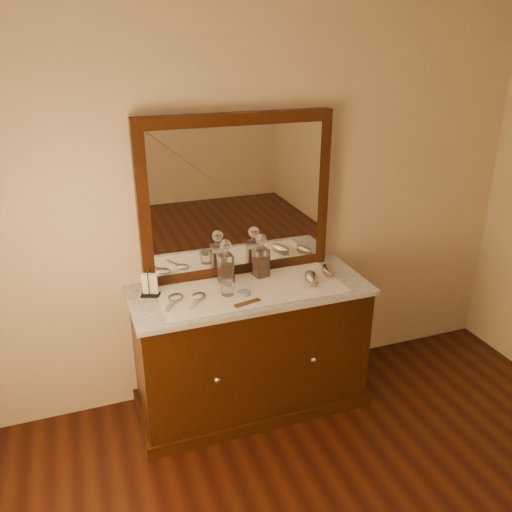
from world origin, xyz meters
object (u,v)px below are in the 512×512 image
object	(u,v)px
dresser_cabinet	(251,350)
brush_near	(311,278)
napkin_rack	(150,285)
decanter_right	(261,260)
mirror_frame	(237,197)
pin_dish	(244,293)
comb	(247,303)
hand_mirror_outer	(174,299)
hand_mirror_inner	(198,297)
brush_far	(328,270)
decanter_left	(226,266)

from	to	relation	value
dresser_cabinet	brush_near	size ratio (longest dim) A/B	7.41
napkin_rack	decanter_right	size ratio (longest dim) A/B	0.59
mirror_frame	pin_dish	xyz separation A→B (m)	(-0.06, -0.31, -0.49)
comb	hand_mirror_outer	xyz separation A→B (m)	(-0.38, 0.18, 0.00)
mirror_frame	hand_mirror_outer	world-z (taller)	mirror_frame
hand_mirror_inner	mirror_frame	bearing A→B (deg)	39.79
hand_mirror_outer	brush_near	bearing A→B (deg)	-2.90
dresser_cabinet	decanter_right	bearing A→B (deg)	49.26
mirror_frame	brush_far	world-z (taller)	mirror_frame
pin_dish	decanter_left	size ratio (longest dim) A/B	0.29
napkin_rack	brush_far	xyz separation A→B (m)	(1.11, -0.08, -0.04)
napkin_rack	decanter_left	xyz separation A→B (m)	(0.47, 0.02, 0.05)
comb	hand_mirror_inner	xyz separation A→B (m)	(-0.25, 0.15, 0.00)
comb	decanter_right	xyz separation A→B (m)	(0.20, 0.32, 0.10)
decanter_left	mirror_frame	bearing A→B (deg)	46.50
dresser_cabinet	napkin_rack	world-z (taller)	napkin_rack
brush_far	hand_mirror_inner	xyz separation A→B (m)	(-0.87, -0.06, -0.01)
pin_dish	hand_mirror_inner	xyz separation A→B (m)	(-0.27, 0.04, 0.00)
hand_mirror_inner	dresser_cabinet	bearing A→B (deg)	5.57
decanter_left	brush_far	bearing A→B (deg)	-8.59
dresser_cabinet	comb	bearing A→B (deg)	-114.10
napkin_rack	brush_far	world-z (taller)	napkin_rack
decanter_left	hand_mirror_inner	xyz separation A→B (m)	(-0.22, -0.15, -0.10)
comb	decanter_left	distance (m)	0.33
dresser_cabinet	hand_mirror_inner	size ratio (longest dim) A/B	7.13
decanter_right	brush_far	xyz separation A→B (m)	(0.42, -0.11, -0.09)
brush_near	hand_mirror_outer	bearing A→B (deg)	177.10
hand_mirror_inner	brush_far	bearing A→B (deg)	3.75
hand_mirror_outer	napkin_rack	bearing A→B (deg)	136.30
dresser_cabinet	pin_dish	size ratio (longest dim) A/B	17.11
hand_mirror_outer	comb	bearing A→B (deg)	-25.23
brush_far	dresser_cabinet	bearing A→B (deg)	-177.40
dresser_cabinet	hand_mirror_outer	world-z (taller)	hand_mirror_outer
comb	brush_far	distance (m)	0.65
decanter_right	comb	bearing A→B (deg)	-121.92
pin_dish	decanter_right	bearing A→B (deg)	48.71
mirror_frame	hand_mirror_outer	distance (m)	0.72
comb	decanter_left	world-z (taller)	decanter_left
pin_dish	decanter_left	world-z (taller)	decanter_left
pin_dish	hand_mirror_outer	xyz separation A→B (m)	(-0.40, 0.06, 0.00)
dresser_cabinet	decanter_right	size ratio (longest dim) A/B	4.98
decanter_right	brush_far	world-z (taller)	decanter_right
dresser_cabinet	hand_mirror_outer	size ratio (longest dim) A/B	6.49
dresser_cabinet	brush_near	distance (m)	0.61
pin_dish	mirror_frame	bearing A→B (deg)	78.69
decanter_right	mirror_frame	bearing A→B (deg)	137.50
mirror_frame	pin_dish	world-z (taller)	mirror_frame
brush_near	napkin_rack	bearing A→B (deg)	170.83
dresser_cabinet	mirror_frame	xyz separation A→B (m)	(0.00, 0.25, 0.94)
comb	pin_dish	bearing A→B (deg)	67.82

